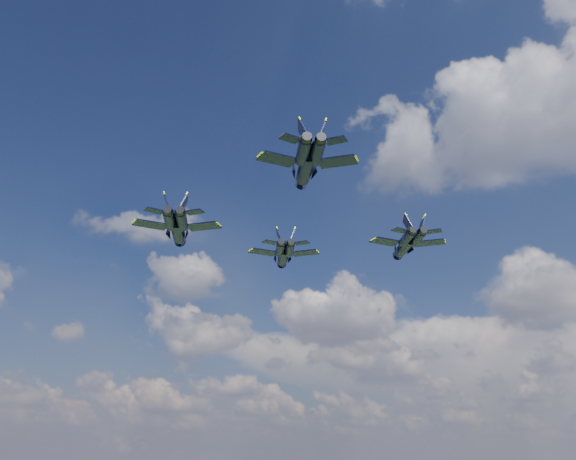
# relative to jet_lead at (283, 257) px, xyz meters

# --- Properties ---
(jet_lead) EXTENTS (12.89, 14.70, 3.78)m
(jet_lead) POSITION_rel_jet_lead_xyz_m (0.00, 0.00, 0.00)
(jet_lead) COLOR black
(jet_left) EXTENTS (13.94, 15.39, 4.00)m
(jet_left) POSITION_rel_jet_lead_xyz_m (-3.11, -22.94, -1.47)
(jet_left) COLOR black
(jet_right) EXTENTS (12.37, 13.89, 3.59)m
(jet_right) POSITION_rel_jet_lead_xyz_m (23.36, -0.93, -2.94)
(jet_right) COLOR black
(jet_slot) EXTENTS (13.30, 14.78, 3.84)m
(jet_slot) POSITION_rel_jet_lead_xyz_m (22.37, -27.02, 0.29)
(jet_slot) COLOR black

